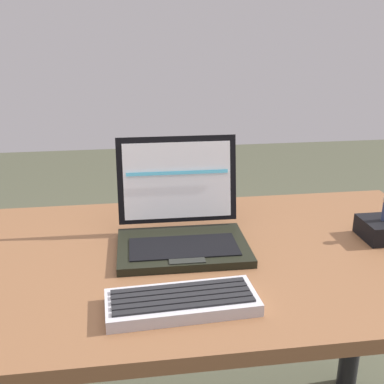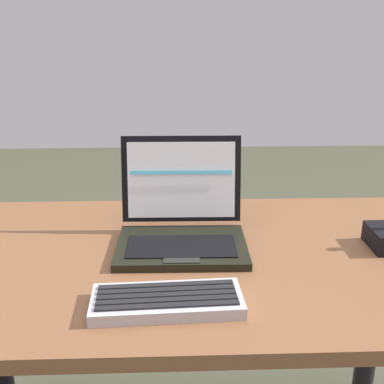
% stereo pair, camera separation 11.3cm
% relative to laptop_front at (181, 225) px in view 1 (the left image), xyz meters
% --- Properties ---
extents(desk, '(1.37, 0.74, 0.74)m').
position_rel_laptop_front_xyz_m(desk, '(0.01, -0.06, -0.18)').
color(desk, brown).
rests_on(desk, ground).
extents(laptop_front, '(0.32, 0.27, 0.25)m').
position_rel_laptop_front_xyz_m(laptop_front, '(0.00, 0.00, 0.00)').
color(laptop_front, black).
rests_on(laptop_front, desk).
extents(external_keyboard, '(0.30, 0.13, 0.03)m').
position_rel_laptop_front_xyz_m(external_keyboard, '(-0.03, -0.28, -0.04)').
color(external_keyboard, '#B9B7BE').
rests_on(external_keyboard, desk).
extents(figurine_stand, '(0.11, 0.11, 0.05)m').
position_rel_laptop_front_xyz_m(figurine_stand, '(0.52, -0.04, -0.03)').
color(figurine_stand, black).
rests_on(figurine_stand, desk).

